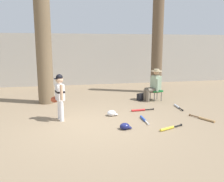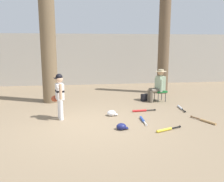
{
  "view_description": "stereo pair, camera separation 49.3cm",
  "coord_description": "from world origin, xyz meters",
  "px_view_note": "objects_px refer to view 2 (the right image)",
  "views": [
    {
      "loc": [
        -0.81,
        -5.93,
        2.09
      ],
      "look_at": [
        0.61,
        0.85,
        0.75
      ],
      "focal_mm": 38.46,
      "sensor_mm": 36.0,
      "label": 1
    },
    {
      "loc": [
        -0.32,
        -6.01,
        2.09
      ],
      "look_at": [
        0.61,
        0.85,
        0.75
      ],
      "focal_mm": 38.46,
      "sensor_mm": 36.0,
      "label": 2
    }
  ],
  "objects_px": {
    "bat_wood_tan": "(206,121)",
    "bat_yellow_trainer": "(166,130)",
    "batting_helmet_navy": "(121,127)",
    "bat_aluminum_silver": "(181,108)",
    "bat_blue_youth": "(143,120)",
    "folding_stool": "(160,92)",
    "young_ballplayer": "(59,93)",
    "batting_helmet_white": "(112,113)",
    "handbag_beside_stool": "(146,97)",
    "tree_near_player": "(47,26)",
    "seated_spectator": "(158,85)",
    "tree_behind_spectator": "(163,52)",
    "bat_red_barrel": "(141,111)"
  },
  "relations": [
    {
      "from": "bat_wood_tan",
      "to": "bat_yellow_trainer",
      "type": "relative_size",
      "value": 1.06
    },
    {
      "from": "batting_helmet_navy",
      "to": "bat_aluminum_silver",
      "type": "bearing_deg",
      "value": 36.19
    },
    {
      "from": "bat_wood_tan",
      "to": "bat_blue_youth",
      "type": "height_order",
      "value": "same"
    },
    {
      "from": "folding_stool",
      "to": "batting_helmet_navy",
      "type": "distance_m",
      "value": 3.46
    },
    {
      "from": "bat_aluminum_silver",
      "to": "young_ballplayer",
      "type": "bearing_deg",
      "value": -171.56
    },
    {
      "from": "folding_stool",
      "to": "batting_helmet_white",
      "type": "height_order",
      "value": "folding_stool"
    },
    {
      "from": "bat_blue_youth",
      "to": "batting_helmet_navy",
      "type": "distance_m",
      "value": 0.92
    },
    {
      "from": "young_ballplayer",
      "to": "handbag_beside_stool",
      "type": "xyz_separation_m",
      "value": [
        3.04,
        1.88,
        -0.61
      ]
    },
    {
      "from": "tree_near_player",
      "to": "seated_spectator",
      "type": "relative_size",
      "value": 5.14
    },
    {
      "from": "folding_stool",
      "to": "handbag_beside_stool",
      "type": "height_order",
      "value": "folding_stool"
    },
    {
      "from": "folding_stool",
      "to": "batting_helmet_navy",
      "type": "xyz_separation_m",
      "value": [
        -1.96,
        -2.83,
        -0.29
      ]
    },
    {
      "from": "folding_stool",
      "to": "bat_blue_youth",
      "type": "relative_size",
      "value": 0.64
    },
    {
      "from": "tree_behind_spectator",
      "to": "bat_wood_tan",
      "type": "distance_m",
      "value": 4.49
    },
    {
      "from": "seated_spectator",
      "to": "handbag_beside_stool",
      "type": "bearing_deg",
      "value": 158.66
    },
    {
      "from": "handbag_beside_stool",
      "to": "folding_stool",
      "type": "bearing_deg",
      "value": -15.98
    },
    {
      "from": "bat_blue_youth",
      "to": "batting_helmet_navy",
      "type": "relative_size",
      "value": 2.39
    },
    {
      "from": "bat_wood_tan",
      "to": "bat_aluminum_silver",
      "type": "bearing_deg",
      "value": 94.65
    },
    {
      "from": "tree_near_player",
      "to": "bat_blue_youth",
      "type": "xyz_separation_m",
      "value": [
        2.79,
        -2.71,
        -2.7
      ]
    },
    {
      "from": "bat_wood_tan",
      "to": "bat_aluminum_silver",
      "type": "relative_size",
      "value": 1.05
    },
    {
      "from": "batting_helmet_white",
      "to": "batting_helmet_navy",
      "type": "height_order",
      "value": "batting_helmet_white"
    },
    {
      "from": "young_ballplayer",
      "to": "bat_wood_tan",
      "type": "bearing_deg",
      "value": -11.91
    },
    {
      "from": "bat_red_barrel",
      "to": "bat_aluminum_silver",
      "type": "relative_size",
      "value": 1.04
    },
    {
      "from": "bat_red_barrel",
      "to": "bat_aluminum_silver",
      "type": "bearing_deg",
      "value": 6.0
    },
    {
      "from": "bat_blue_youth",
      "to": "batting_helmet_white",
      "type": "xyz_separation_m",
      "value": [
        -0.79,
        0.62,
        0.04
      ]
    },
    {
      "from": "bat_wood_tan",
      "to": "bat_red_barrel",
      "type": "distance_m",
      "value": 1.96
    },
    {
      "from": "tree_near_player",
      "to": "bat_wood_tan",
      "type": "relative_size",
      "value": 7.98
    },
    {
      "from": "young_ballplayer",
      "to": "tree_near_player",
      "type": "bearing_deg",
      "value": 102.92
    },
    {
      "from": "handbag_beside_stool",
      "to": "bat_aluminum_silver",
      "type": "distance_m",
      "value": 1.55
    },
    {
      "from": "tree_near_player",
      "to": "tree_behind_spectator",
      "type": "relative_size",
      "value": 1.44
    },
    {
      "from": "batting_helmet_white",
      "to": "young_ballplayer",
      "type": "bearing_deg",
      "value": -175.57
    },
    {
      "from": "bat_blue_youth",
      "to": "batting_helmet_white",
      "type": "relative_size",
      "value": 2.28
    },
    {
      "from": "bat_blue_youth",
      "to": "bat_aluminum_silver",
      "type": "xyz_separation_m",
      "value": [
        1.58,
        1.08,
        0.0
      ]
    },
    {
      "from": "bat_red_barrel",
      "to": "batting_helmet_white",
      "type": "xyz_separation_m",
      "value": [
        -0.99,
        -0.31,
        0.04
      ]
    },
    {
      "from": "handbag_beside_stool",
      "to": "bat_red_barrel",
      "type": "distance_m",
      "value": 1.56
    },
    {
      "from": "young_ballplayer",
      "to": "bat_wood_tan",
      "type": "relative_size",
      "value": 1.69
    },
    {
      "from": "batting_helmet_white",
      "to": "batting_helmet_navy",
      "type": "bearing_deg",
      "value": -85.87
    },
    {
      "from": "batting_helmet_navy",
      "to": "bat_wood_tan",
      "type": "bearing_deg",
      "value": 6.1
    },
    {
      "from": "seated_spectator",
      "to": "young_ballplayer",
      "type": "bearing_deg",
      "value": -153.48
    },
    {
      "from": "bat_blue_youth",
      "to": "batting_helmet_white",
      "type": "distance_m",
      "value": 1.01
    },
    {
      "from": "tree_behind_spectator",
      "to": "bat_wood_tan",
      "type": "relative_size",
      "value": 5.56
    },
    {
      "from": "tree_near_player",
      "to": "young_ballplayer",
      "type": "relative_size",
      "value": 4.73
    },
    {
      "from": "seated_spectator",
      "to": "batting_helmet_white",
      "type": "height_order",
      "value": "seated_spectator"
    },
    {
      "from": "folding_stool",
      "to": "tree_behind_spectator",
      "type": "bearing_deg",
      "value": 68.09
    },
    {
      "from": "tree_near_player",
      "to": "bat_wood_tan",
      "type": "bearing_deg",
      "value": -34.12
    },
    {
      "from": "batting_helmet_white",
      "to": "seated_spectator",
      "type": "bearing_deg",
      "value": 39.42
    },
    {
      "from": "bat_yellow_trainer",
      "to": "batting_helmet_navy",
      "type": "xyz_separation_m",
      "value": [
        -1.07,
        0.25,
        0.04
      ]
    },
    {
      "from": "tree_near_player",
      "to": "seated_spectator",
      "type": "distance_m",
      "value": 4.5
    },
    {
      "from": "folding_stool",
      "to": "handbag_beside_stool",
      "type": "xyz_separation_m",
      "value": [
        -0.51,
        0.15,
        -0.23
      ]
    },
    {
      "from": "tree_behind_spectator",
      "to": "batting_helmet_navy",
      "type": "distance_m",
      "value": 5.37
    },
    {
      "from": "young_ballplayer",
      "to": "bat_aluminum_silver",
      "type": "bearing_deg",
      "value": 8.44
    }
  ]
}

